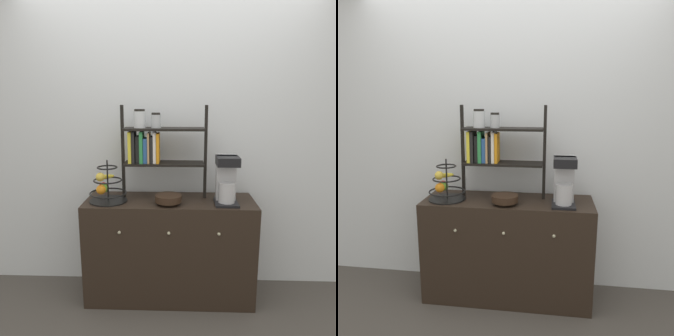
# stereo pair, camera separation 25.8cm
# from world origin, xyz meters

# --- Properties ---
(ground_plane) EXTENTS (12.00, 12.00, 0.00)m
(ground_plane) POSITION_xyz_m (0.00, 0.00, 0.00)
(ground_plane) COLOR #47423D
(wall_back) EXTENTS (7.00, 0.05, 2.60)m
(wall_back) POSITION_xyz_m (0.00, 0.51, 1.30)
(wall_back) COLOR silver
(wall_back) RESTS_ON ground_plane
(sideboard) EXTENTS (1.36, 0.48, 0.85)m
(sideboard) POSITION_xyz_m (0.00, 0.23, 0.42)
(sideboard) COLOR black
(sideboard) RESTS_ON ground_plane
(coffee_maker) EXTENTS (0.18, 0.23, 0.37)m
(coffee_maker) POSITION_xyz_m (0.44, 0.18, 1.03)
(coffee_maker) COLOR black
(coffee_maker) RESTS_ON sideboard
(fruit_stand) EXTENTS (0.30, 0.30, 0.33)m
(fruit_stand) POSITION_xyz_m (-0.50, 0.18, 0.96)
(fruit_stand) COLOR black
(fruit_stand) RESTS_ON sideboard
(wooden_bowl) EXTENTS (0.21, 0.21, 0.07)m
(wooden_bowl) POSITION_xyz_m (-0.01, 0.12, 0.89)
(wooden_bowl) COLOR black
(wooden_bowl) RESTS_ON sideboard
(shelf_hutch) EXTENTS (0.69, 0.20, 0.75)m
(shelf_hutch) POSITION_xyz_m (-0.15, 0.30, 1.29)
(shelf_hutch) COLOR black
(shelf_hutch) RESTS_ON sideboard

